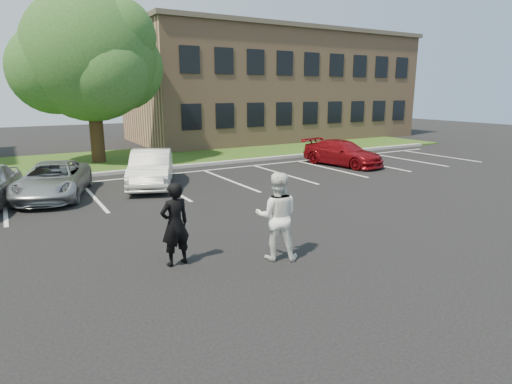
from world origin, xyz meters
TOP-DOWN VIEW (x-y plane):
  - ground_plane at (0.00, 0.00)m, footprint 90.00×90.00m
  - curb at (0.00, 12.00)m, footprint 40.00×0.30m
  - grass_strip at (0.00, 16.00)m, footprint 44.00×8.00m
  - stall_lines at (1.40, 8.95)m, footprint 34.00×5.36m
  - office_building at (14.00, 21.99)m, footprint 22.40×10.40m
  - tree at (-1.03, 15.71)m, footprint 7.80×7.20m
  - man_black_suit at (-2.38, 0.43)m, footprint 0.74×0.55m
  - man_white_shirt at (-0.28, -0.40)m, footprint 1.23×1.17m
  - car_silver_minivan at (-4.02, 8.58)m, footprint 3.40×4.97m
  - car_white_sedan at (-0.40, 8.61)m, footprint 3.04×4.66m
  - car_red_compact at (9.63, 8.50)m, footprint 2.64×4.68m

SIDE VIEW (x-z plane):
  - ground_plane at x=0.00m, z-range 0.00..0.00m
  - stall_lines at x=1.40m, z-range 0.00..0.01m
  - grass_strip at x=0.00m, z-range 0.00..0.08m
  - curb at x=0.00m, z-range 0.00..0.15m
  - car_silver_minivan at x=-4.02m, z-range 0.00..1.26m
  - car_red_compact at x=9.63m, z-range 0.00..1.28m
  - car_white_sedan at x=-0.40m, z-range 0.00..1.45m
  - man_black_suit at x=-2.38m, z-range 0.00..1.86m
  - man_white_shirt at x=-0.28m, z-range 0.00..2.01m
  - office_building at x=14.00m, z-range 0.01..8.31m
  - tree at x=-1.03m, z-range 0.95..9.75m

